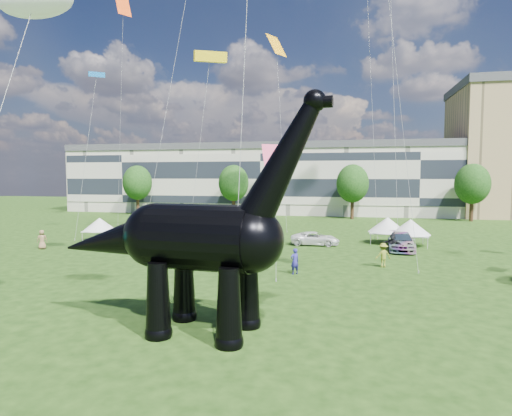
# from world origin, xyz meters

# --- Properties ---
(ground) EXTENTS (220.00, 220.00, 0.00)m
(ground) POSITION_xyz_m (0.00, 0.00, 0.00)
(ground) COLOR #16330C
(ground) RESTS_ON ground
(terrace_row) EXTENTS (78.00, 11.00, 12.00)m
(terrace_row) POSITION_xyz_m (-8.00, 62.00, 6.00)
(terrace_row) COLOR beige
(terrace_row) RESTS_ON ground
(tree_far_left) EXTENTS (5.20, 5.20, 9.44)m
(tree_far_left) POSITION_xyz_m (-30.00, 53.00, 6.29)
(tree_far_left) COLOR #382314
(tree_far_left) RESTS_ON ground
(tree_mid_left) EXTENTS (5.20, 5.20, 9.44)m
(tree_mid_left) POSITION_xyz_m (-12.00, 53.00, 6.29)
(tree_mid_left) COLOR #382314
(tree_mid_left) RESTS_ON ground
(tree_mid_right) EXTENTS (5.20, 5.20, 9.44)m
(tree_mid_right) POSITION_xyz_m (8.00, 53.00, 6.29)
(tree_mid_right) COLOR #382314
(tree_mid_right) RESTS_ON ground
(tree_far_right) EXTENTS (5.20, 5.20, 9.44)m
(tree_far_right) POSITION_xyz_m (26.00, 53.00, 6.29)
(tree_far_right) COLOR #382314
(tree_far_right) RESTS_ON ground
(dinosaur_sculpture) EXTENTS (13.34, 4.00, 10.87)m
(dinosaur_sculpture) POSITION_xyz_m (0.27, -0.28, 4.10)
(dinosaur_sculpture) COLOR black
(dinosaur_sculpture) RESTS_ON ground
(car_silver) EXTENTS (3.53, 4.57, 1.45)m
(car_silver) POSITION_xyz_m (-15.42, 23.49, 0.73)
(car_silver) COLOR #B2B4B7
(car_silver) RESTS_ON ground
(car_grey) EXTENTS (4.24, 1.89, 1.35)m
(car_grey) POSITION_xyz_m (-5.65, 20.62, 0.68)
(car_grey) COLOR slate
(car_grey) RESTS_ON ground
(car_white) EXTENTS (4.86, 2.26, 1.35)m
(car_white) POSITION_xyz_m (3.99, 25.03, 0.67)
(car_white) COLOR white
(car_white) RESTS_ON ground
(car_dark) EXTENTS (2.68, 5.89, 1.67)m
(car_dark) POSITION_xyz_m (12.15, 23.61, 0.84)
(car_dark) COLOR #595960
(car_dark) RESTS_ON ground
(gazebo_near) EXTENTS (4.71, 4.71, 2.76)m
(gazebo_near) POSITION_xyz_m (11.26, 27.72, 1.94)
(gazebo_near) COLOR silver
(gazebo_near) RESTS_ON ground
(gazebo_far) EXTENTS (3.95, 3.95, 2.71)m
(gazebo_far) POSITION_xyz_m (13.34, 26.42, 1.90)
(gazebo_far) COLOR silver
(gazebo_far) RESTS_ON ground
(gazebo_left) EXTENTS (3.52, 3.52, 2.45)m
(gazebo_left) POSITION_xyz_m (-19.34, 23.62, 1.72)
(gazebo_left) COLOR white
(gazebo_left) RESTS_ON ground
(visitors) EXTENTS (55.82, 23.43, 1.88)m
(visitors) POSITION_xyz_m (-1.86, 18.98, 0.90)
(visitors) COLOR #4C3270
(visitors) RESTS_ON ground
(kites) EXTENTS (56.44, 46.66, 28.38)m
(kites) POSITION_xyz_m (0.45, 21.18, 22.74)
(kites) COLOR red
(kites) RESTS_ON ground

